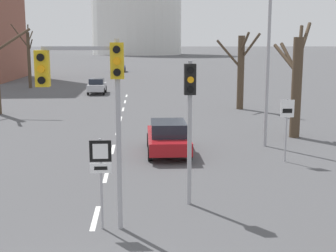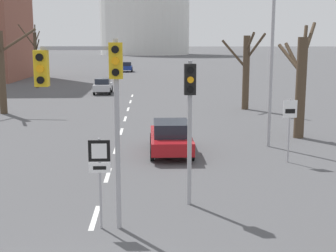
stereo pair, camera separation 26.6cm
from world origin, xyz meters
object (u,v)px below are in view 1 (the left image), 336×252
Objects in this scene: route_sign_post at (101,168)px; speed_limit_sign at (287,119)px; traffic_signal_near_right at (190,105)px; street_lamp_right at (262,25)px; sedan_near_left at (97,86)px; sedan_near_right at (120,67)px; traffic_signal_centre_tall at (92,87)px; sedan_mid_centre at (168,137)px.

speed_limit_sign reaches higher than route_sign_post.
traffic_signal_near_right is 0.47× the size of street_lamp_right.
sedan_near_left is (-3.26, 34.20, -0.99)m from route_sign_post.
speed_limit_sign is 61.08m from sedan_near_right.
speed_limit_sign is at bearing 43.44° from route_sign_post.
traffic_signal_centre_tall reaches higher than route_sign_post.
street_lamp_right reaches higher than sedan_mid_centre.
route_sign_post is (-2.66, -1.90, -1.46)m from traffic_signal_near_right.
speed_limit_sign is (7.42, 7.02, 0.11)m from route_sign_post.
sedan_mid_centre is (5.64, -25.33, 0.00)m from sedan_near_left.
street_lamp_right reaches higher than route_sign_post.
route_sign_post is 0.26× the size of street_lamp_right.
sedan_near_left is at bearing 111.46° from speed_limit_sign.
sedan_near_right reaches higher than sedan_near_left.
traffic_signal_centre_tall is 2.03× the size of route_sign_post.
traffic_signal_centre_tall is 10.55m from speed_limit_sign.
speed_limit_sign reaches higher than sedan_mid_centre.
sedan_mid_centre is (4.79, -58.43, -0.05)m from sedan_near_right.
traffic_signal_centre_tall is 34.47m from sedan_near_left.
speed_limit_sign is 0.62× the size of sedan_mid_centre.
route_sign_post is at bearing -144.37° from traffic_signal_near_right.
speed_limit_sign is 5.13m from street_lamp_right.
sedan_near_right is at bearing 88.52° from sedan_near_left.
traffic_signal_centre_tall is at bearing -84.84° from sedan_near_left.
traffic_signal_centre_tall is at bearing 176.26° from route_sign_post.
speed_limit_sign is at bearing 42.73° from traffic_signal_centre_tall.
traffic_signal_centre_tall is at bearing -125.36° from street_lamp_right.
traffic_signal_centre_tall is 3.49m from traffic_signal_near_right.
speed_limit_sign is at bearing -80.74° from sedan_near_right.
sedan_near_right is 0.88× the size of sedan_mid_centre.
street_lamp_right is at bearing 55.33° from route_sign_post.
route_sign_post is 34.36m from sedan_near_left.
traffic_signal_centre_tall is 1.90× the size of speed_limit_sign.
route_sign_post is 0.58× the size of sedan_mid_centre.
traffic_signal_near_right reaches higher than route_sign_post.
traffic_signal_near_right is 1.03× the size of sedan_mid_centre.
route_sign_post is 67.35m from sedan_near_right.
route_sign_post is at bearing -84.55° from sedan_near_left.
route_sign_post is 0.94× the size of speed_limit_sign.
street_lamp_right is 2.20× the size of sedan_mid_centre.
traffic_signal_near_right is at bearing -87.71° from sedan_mid_centre.
sedan_near_right is (-9.40, 57.19, -5.13)m from street_lamp_right.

